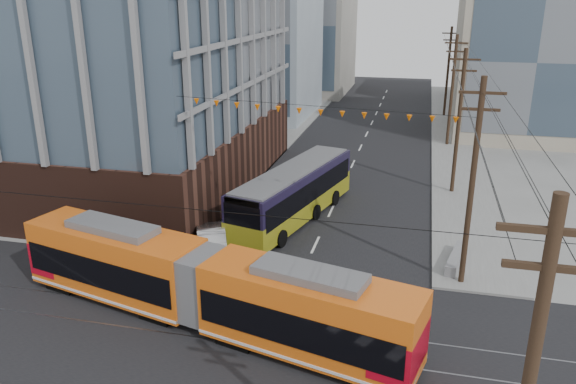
# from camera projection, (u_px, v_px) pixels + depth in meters

# --- Properties ---
(bg_bldg_nw_near) EXTENTS (18.00, 16.00, 18.00)m
(bg_bldg_nw_near) POSITION_uv_depth(u_px,v_px,m) (241.00, 42.00, 70.26)
(bg_bldg_nw_near) COLOR #8C99A5
(bg_bldg_nw_near) RESTS_ON ground
(bg_bldg_ne_near) EXTENTS (14.00, 14.00, 16.00)m
(bg_bldg_ne_near) POSITION_uv_depth(u_px,v_px,m) (525.00, 60.00, 59.62)
(bg_bldg_ne_near) COLOR gray
(bg_bldg_ne_near) RESTS_ON ground
(bg_bldg_nw_far) EXTENTS (16.00, 18.00, 20.00)m
(bg_bldg_nw_far) POSITION_uv_depth(u_px,v_px,m) (299.00, 26.00, 87.60)
(bg_bldg_nw_far) COLOR gray
(bg_bldg_nw_far) RESTS_ON ground
(bg_bldg_ne_far) EXTENTS (16.00, 16.00, 14.00)m
(bg_bldg_ne_far) POSITION_uv_depth(u_px,v_px,m) (517.00, 53.00, 77.84)
(bg_bldg_ne_far) COLOR #8C99A5
(bg_bldg_ne_far) RESTS_ON ground
(utility_pole_far) EXTENTS (0.30, 0.30, 11.00)m
(utility_pole_far) POSITION_uv_depth(u_px,v_px,m) (448.00, 72.00, 69.44)
(utility_pole_far) COLOR black
(utility_pole_far) RESTS_ON ground
(streetcar) EXTENTS (20.25, 7.60, 3.89)m
(streetcar) POSITION_uv_depth(u_px,v_px,m) (204.00, 286.00, 25.77)
(streetcar) COLOR #DB5B12
(streetcar) RESTS_ON ground
(city_bus) EXTENTS (6.00, 13.46, 3.73)m
(city_bus) POSITION_uv_depth(u_px,v_px,m) (294.00, 193.00, 38.05)
(city_bus) COLOR black
(city_bus) RESTS_ON ground
(parked_car_silver) EXTENTS (3.44, 5.04, 1.57)m
(parked_car_silver) POSITION_uv_depth(u_px,v_px,m) (211.00, 238.00, 33.76)
(parked_car_silver) COLOR #ABABAB
(parked_car_silver) RESTS_ON ground
(parked_car_white) EXTENTS (2.53, 4.92, 1.37)m
(parked_car_white) POSITION_uv_depth(u_px,v_px,m) (252.00, 198.00, 40.62)
(parked_car_white) COLOR silver
(parked_car_white) RESTS_ON ground
(parked_car_grey) EXTENTS (2.50, 4.78, 1.29)m
(parked_car_grey) POSITION_uv_depth(u_px,v_px,m) (267.00, 188.00, 42.86)
(parked_car_grey) COLOR #535B64
(parked_car_grey) RESTS_ON ground
(jersey_barrier) EXTENTS (1.65, 3.93, 0.77)m
(jersey_barrier) POSITION_uv_depth(u_px,v_px,m) (456.00, 260.00, 31.86)
(jersey_barrier) COLOR slate
(jersey_barrier) RESTS_ON ground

